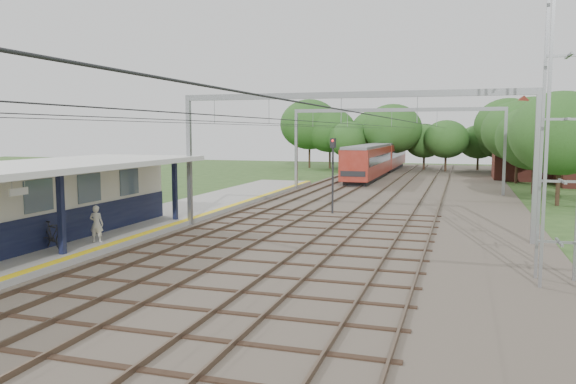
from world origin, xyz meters
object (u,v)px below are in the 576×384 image
at_px(person, 97,224).
at_px(train, 380,158).
at_px(signal_post, 333,165).
at_px(bicycle, 53,235).

xyz_separation_m(person, train, (5.53, 46.35, 0.85)).
bearing_deg(signal_post, train, 110.04).
relative_size(person, signal_post, 0.34).
height_order(bicycle, signal_post, signal_post).
xyz_separation_m(person, bicycle, (-0.80, -1.75, -0.24)).
xyz_separation_m(person, signal_post, (7.38, 13.10, 1.89)).
distance_m(bicycle, train, 48.53).
xyz_separation_m(bicycle, train, (6.34, 48.10, 1.08)).
distance_m(person, bicycle, 1.94).
bearing_deg(train, person, -96.81).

